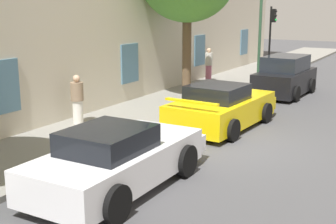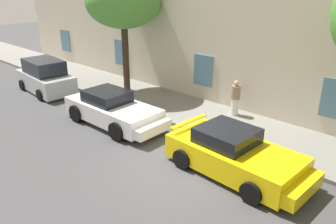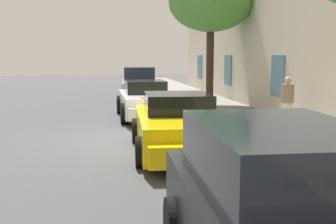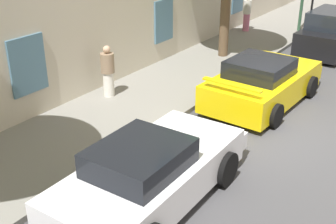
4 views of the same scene
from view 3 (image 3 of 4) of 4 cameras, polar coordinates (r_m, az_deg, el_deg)
The scene contains 8 objects.
ground_plane at distance 11.79m, azimuth -4.57°, elevation -3.82°, with size 80.00×80.00×0.00m, color #444447.
sidewalk at distance 12.70m, azimuth 13.36°, elevation -2.86°, with size 60.00×3.19×0.14m, color gray.
sportscar_red_lead at distance 15.72m, azimuth -2.90°, elevation 1.40°, with size 4.73×2.09×1.39m.
sportscar_yellow_flank at distance 10.08m, azimuth 1.65°, elevation -2.23°, with size 4.61×2.37×1.41m.
hatchback_parked at distance 21.90m, azimuth -3.88°, elevation 3.58°, with size 3.95×2.13×1.75m.
hatchback_distant at distance 4.30m, azimuth 14.66°, elevation -13.72°, with size 3.86×1.98×1.71m.
tree_near_kerb at distance 19.23m, azimuth 5.78°, elevation 14.51°, with size 3.71×3.71×5.86m.
pedestrian_strolling at distance 13.65m, azimuth 15.76°, elevation 1.37°, with size 0.47×0.47×1.55m.
Camera 3 is at (11.52, -0.90, 2.34)m, focal length 45.22 mm.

